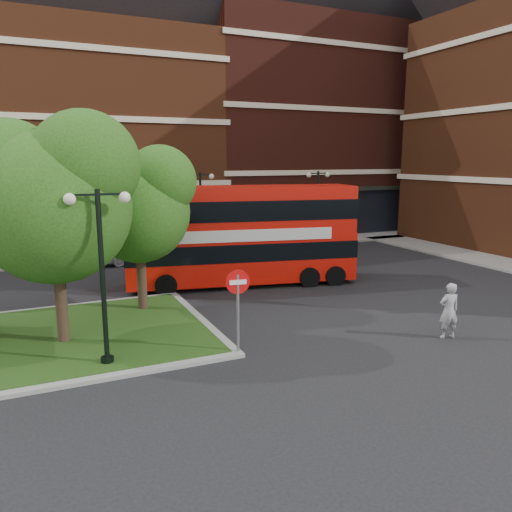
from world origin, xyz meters
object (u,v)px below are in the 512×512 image
bus (241,229)px  woman (449,311)px  car_silver (136,249)px  car_white (240,244)px

bus → woman: bearing=-58.8°
woman → car_silver: 17.88m
woman → car_white: woman is taller
woman → car_white: size_ratio=0.50×
woman → car_silver: woman is taller
woman → car_white: (-0.53, 16.50, -0.32)m
car_silver → car_white: (6.38, 0.00, -0.16)m
bus → car_white: (2.85, 7.12, -2.01)m
car_silver → car_white: car_silver is taller
bus → woman: bus is taller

